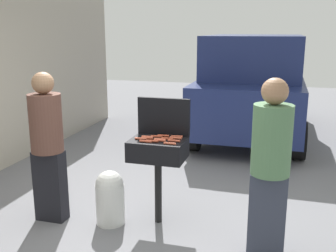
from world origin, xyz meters
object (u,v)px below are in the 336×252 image
hot_dog_0 (163,136)px  hot_dog_7 (160,140)px  hot_dog_1 (167,139)px  hot_dog_11 (177,137)px  hot_dog_12 (176,138)px  hot_dog_6 (147,138)px  propane_tank (110,196)px  hot_dog_2 (141,139)px  hot_dog_8 (146,141)px  hot_dog_9 (174,141)px  parked_minivan (253,85)px  hot_dog_10 (157,136)px  hot_dog_5 (170,143)px  hot_dog_4 (147,137)px  bbq_grill (158,153)px  person_left (47,142)px  hot_dog_3 (152,141)px  hot_dog_13 (160,139)px  person_right (270,163)px

hot_dog_0 → hot_dog_7: 0.20m
hot_dog_1 → hot_dog_11: (0.07, 0.11, 0.00)m
hot_dog_12 → hot_dog_6: bearing=-163.8°
hot_dog_0 → propane_tank: 0.90m
hot_dog_2 → hot_dog_8: 0.12m
hot_dog_9 → parked_minivan: parked_minivan is taller
propane_tank → hot_dog_10: bearing=28.9°
hot_dog_1 → hot_dog_8: (-0.19, -0.16, 0.00)m
hot_dog_5 → hot_dog_4: bearing=149.5°
bbq_grill → hot_dog_11: size_ratio=7.44×
hot_dog_6 → person_left: bearing=-166.5°
hot_dog_3 → hot_dog_7: size_ratio=1.00×
hot_dog_12 → hot_dog_0: bearing=159.9°
hot_dog_13 → hot_dog_1: bearing=37.3°
bbq_grill → hot_dog_6: 0.20m
hot_dog_12 → hot_dog_5: bearing=-91.0°
hot_dog_12 → hot_dog_7: bearing=-134.9°
hot_dog_2 → hot_dog_6: bearing=35.0°
hot_dog_3 → hot_dog_12: bearing=41.7°
hot_dog_8 → propane_tank: (-0.42, -0.04, -0.66)m
hot_dog_4 → hot_dog_13: same height
person_right → parked_minivan: parked_minivan is taller
hot_dog_3 → hot_dog_8: bearing=-156.3°
hot_dog_0 → hot_dog_3: bearing=-101.6°
hot_dog_4 → hot_dog_11: same height
hot_dog_6 → hot_dog_13: bearing=-5.2°
hot_dog_5 → hot_dog_7: (-0.14, 0.08, 0.00)m
hot_dog_12 → parked_minivan: 4.25m
hot_dog_12 → person_left: 1.42m
hot_dog_11 → person_right: bearing=-25.5°
hot_dog_3 → bbq_grill: bearing=77.7°
bbq_grill → hot_dog_3: hot_dog_3 is taller
hot_dog_8 → parked_minivan: size_ratio=0.03×
hot_dog_13 → person_left: person_left is taller
hot_dog_6 → hot_dog_12: size_ratio=1.00×
hot_dog_2 → hot_dog_3: bearing=-20.0°
hot_dog_4 → hot_dog_7: 0.20m
parked_minivan → propane_tank: bearing=75.0°
hot_dog_3 → hot_dog_9: (0.22, 0.07, 0.00)m
hot_dog_2 → person_left: person_left is taller
hot_dog_4 → hot_dog_6: (0.02, -0.05, 0.00)m
hot_dog_0 → hot_dog_3: same height
hot_dog_7 → bbq_grill: bearing=120.9°
hot_dog_7 → person_left: size_ratio=0.08×
hot_dog_0 → hot_dog_13: size_ratio=1.00×
hot_dog_2 → hot_dog_11: size_ratio=1.00×
hot_dog_1 → person_right: 1.16m
hot_dog_9 → hot_dog_10: bearing=152.5°
hot_dog_12 → propane_tank: size_ratio=0.21×
hot_dog_3 → hot_dog_11: size_ratio=1.00×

